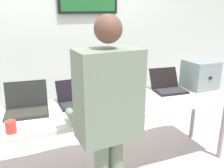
% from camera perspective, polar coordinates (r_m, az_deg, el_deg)
% --- Properties ---
extents(back_wall, '(8.00, 0.11, 2.58)m').
position_cam_1_polar(back_wall, '(3.32, -9.26, 10.36)').
color(back_wall, silver).
rests_on(back_wall, ground).
extents(workbench, '(2.98, 0.70, 0.79)m').
position_cam_1_polar(workbench, '(2.41, -2.51, -6.24)').
color(workbench, silver).
rests_on(workbench, ground).
extents(equipment_box, '(0.33, 0.34, 0.33)m').
position_cam_1_polar(equipment_box, '(3.05, 20.11, 2.15)').
color(equipment_box, gray).
rests_on(equipment_box, workbench).
extents(laptop_station_1, '(0.41, 0.35, 0.27)m').
position_cam_1_polar(laptop_station_1, '(2.35, -19.56, -4.86)').
color(laptop_station_1, '#262828').
rests_on(laptop_station_1, workbench).
extents(laptop_station_2, '(0.39, 0.33, 0.22)m').
position_cam_1_polar(laptop_station_2, '(2.44, -8.21, -3.40)').
color(laptop_station_2, black).
rests_on(laptop_station_2, workbench).
extents(laptop_station_3, '(0.36, 0.32, 0.23)m').
position_cam_1_polar(laptop_station_3, '(2.62, 3.50, -1.79)').
color(laptop_station_3, '#ADB4B3').
rests_on(laptop_station_3, workbench).
extents(laptop_station_4, '(0.38, 0.38, 0.24)m').
position_cam_1_polar(laptop_station_4, '(2.87, 13.07, -0.42)').
color(laptop_station_4, black).
rests_on(laptop_station_4, workbench).
extents(person, '(0.46, 0.61, 1.67)m').
position_cam_1_polar(person, '(1.71, -0.95, -6.35)').
color(person, gray).
rests_on(person, ground).
extents(coffee_mug, '(0.08, 0.08, 0.10)m').
position_cam_1_polar(coffee_mug, '(2.03, -22.85, -9.32)').
color(coffee_mug, red).
rests_on(coffee_mug, workbench).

